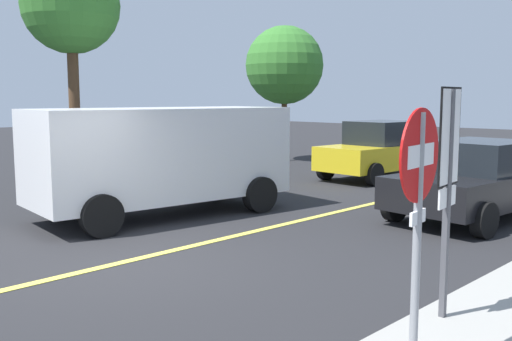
# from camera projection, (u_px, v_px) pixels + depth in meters

# --- Properties ---
(ground_plane) EXTENTS (80.00, 80.00, 0.00)m
(ground_plane) POSITION_uv_depth(u_px,v_px,m) (122.00, 263.00, 8.53)
(ground_plane) COLOR #262628
(lane_marking_centre) EXTENTS (28.00, 0.16, 0.01)m
(lane_marking_centre) POSITION_uv_depth(u_px,v_px,m) (263.00, 230.00, 10.66)
(lane_marking_centre) COLOR #E0D14C
(stop_sign) EXTENTS (0.76, 0.11, 2.34)m
(stop_sign) POSITION_uv_depth(u_px,v_px,m) (418.00, 200.00, 4.66)
(stop_sign) COLOR gray
(stop_sign) RESTS_ON ground_plane
(speed_limit_sign) EXTENTS (0.54, 0.08, 2.52)m
(speed_limit_sign) POSITION_uv_depth(u_px,v_px,m) (449.00, 163.00, 5.85)
(speed_limit_sign) COLOR #4C4C51
(speed_limit_sign) RESTS_ON ground_plane
(white_van) EXTENTS (5.41, 2.78, 2.20)m
(white_van) POSITION_uv_depth(u_px,v_px,m) (161.00, 154.00, 11.81)
(white_van) COLOR white
(white_van) RESTS_ON ground_plane
(car_black_far_lane) EXTENTS (4.09, 2.36, 1.56)m
(car_black_far_lane) POSITION_uv_depth(u_px,v_px,m) (477.00, 180.00, 11.53)
(car_black_far_lane) COLOR black
(car_black_far_lane) RESTS_ON ground_plane
(car_yellow_crossing) EXTENTS (4.04, 2.14, 1.71)m
(car_yellow_crossing) POSITION_uv_depth(u_px,v_px,m) (379.00, 150.00, 17.38)
(car_yellow_crossing) COLOR gold
(car_yellow_crossing) RESTS_ON ground_plane
(tree_left_verge) EXTENTS (2.93, 2.93, 5.08)m
(tree_left_verge) POSITION_uv_depth(u_px,v_px,m) (285.00, 65.00, 21.83)
(tree_left_verge) COLOR #513823
(tree_left_verge) RESTS_ON ground_plane
(tree_centre_verge) EXTENTS (2.30, 2.30, 5.73)m
(tree_centre_verge) POSITION_uv_depth(u_px,v_px,m) (71.00, 7.00, 13.68)
(tree_centre_verge) COLOR #513823
(tree_centre_verge) RESTS_ON ground_plane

